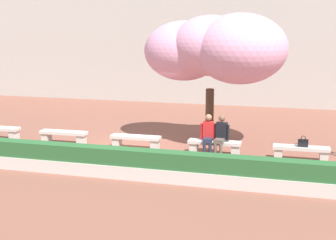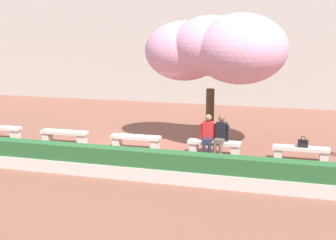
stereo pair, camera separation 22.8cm
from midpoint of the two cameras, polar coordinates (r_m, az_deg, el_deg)
The scene contains 11 objects.
ground_plane at distance 15.62m, azimuth -3.52°, elevation -3.53°, with size 100.00×100.00×0.00m, color brown.
building_facade at distance 26.40m, azimuth 5.19°, elevation 11.45°, with size 28.00×4.00×8.21m, color #B7B2A8.
stone_bench_near_west at distance 16.62m, azimuth -12.14°, elevation -1.80°, with size 1.67×0.45×0.45m.
stone_bench_center at distance 15.55m, azimuth -3.53°, elevation -2.46°, with size 1.67×0.45×0.45m.
stone_bench_near_east at distance 14.88m, azimuth 6.10°, elevation -3.13°, with size 1.67×0.45×0.45m.
stone_bench_east_end at distance 14.66m, azimuth 16.33°, elevation -3.74°, with size 1.67×0.45×0.45m.
person_seated_left at distance 14.77m, azimuth 5.32°, elevation -1.63°, with size 0.51×0.71×1.29m.
person_seated_right at distance 14.70m, azimuth 6.87°, elevation -1.72°, with size 0.51×0.71×1.29m.
handbag at distance 14.57m, azimuth 16.56°, elevation -2.71°, with size 0.30×0.15×0.34m.
cherry_tree_main at distance 15.81m, azimuth 6.30°, elevation 8.63°, with size 4.91×3.29×4.44m.
planter_hedge_foreground at distance 12.92m, azimuth -7.95°, elevation -4.99°, with size 15.14×0.50×0.80m.
Camera 2 is at (5.28, -14.17, 3.96)m, focal length 50.00 mm.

